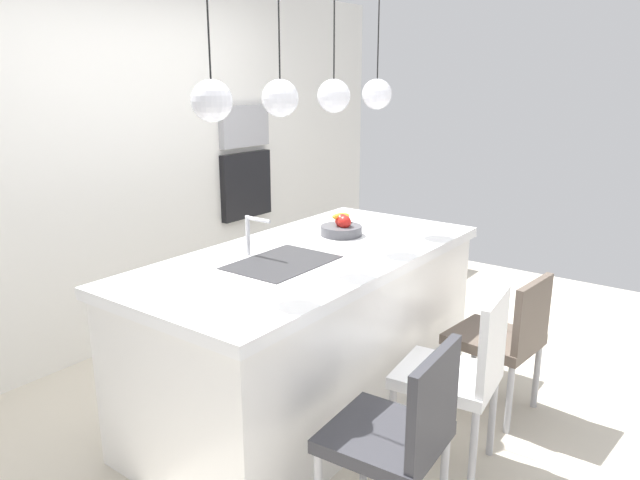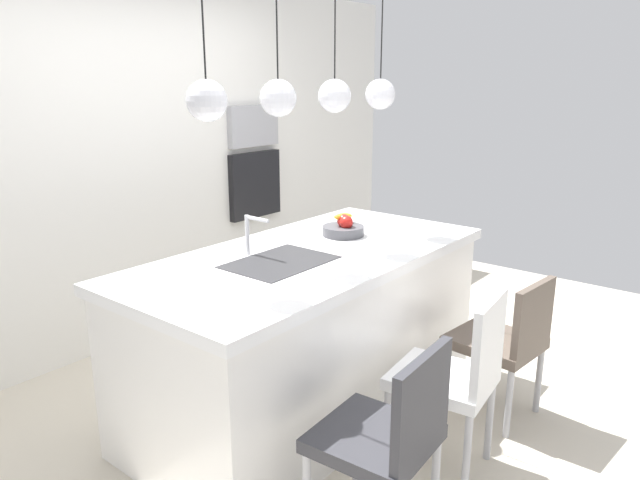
% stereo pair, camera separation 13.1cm
% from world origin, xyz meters
% --- Properties ---
extents(floor, '(6.60, 6.60, 0.00)m').
position_xyz_m(floor, '(0.00, 0.00, 0.00)').
color(floor, beige).
rests_on(floor, ground).
extents(back_wall, '(6.00, 0.10, 2.60)m').
position_xyz_m(back_wall, '(0.00, 1.65, 1.30)').
color(back_wall, silver).
rests_on(back_wall, ground).
extents(kitchen_island, '(2.20, 1.05, 0.95)m').
position_xyz_m(kitchen_island, '(0.00, 0.00, 0.48)').
color(kitchen_island, white).
rests_on(kitchen_island, ground).
extents(sink_basin, '(0.56, 0.40, 0.02)m').
position_xyz_m(sink_basin, '(-0.23, 0.00, 0.94)').
color(sink_basin, '#2D2D30').
rests_on(sink_basin, kitchen_island).
extents(faucet, '(0.02, 0.17, 0.22)m').
position_xyz_m(faucet, '(-0.23, 0.21, 1.09)').
color(faucet, silver).
rests_on(faucet, kitchen_island).
extents(fruit_bowl, '(0.26, 0.25, 0.14)m').
position_xyz_m(fruit_bowl, '(0.42, 0.07, 1.00)').
color(fruit_bowl, '#4C4C51').
rests_on(fruit_bowl, kitchen_island).
extents(microwave, '(0.54, 0.08, 0.34)m').
position_xyz_m(microwave, '(1.16, 1.58, 1.49)').
color(microwave, '#9E9EA3').
rests_on(microwave, back_wall).
extents(oven, '(0.56, 0.08, 0.56)m').
position_xyz_m(oven, '(1.16, 1.58, 0.99)').
color(oven, black).
rests_on(oven, back_wall).
extents(chair_near, '(0.48, 0.48, 0.88)m').
position_xyz_m(chair_near, '(-0.61, -0.93, 0.50)').
color(chair_near, '#333338').
rests_on(chair_near, ground).
extents(chair_middle, '(0.46, 0.51, 0.92)m').
position_xyz_m(chair_middle, '(-0.02, -0.93, 0.52)').
color(chair_middle, white).
rests_on(chair_middle, ground).
extents(chair_far, '(0.46, 0.50, 0.83)m').
position_xyz_m(chair_far, '(0.61, -0.92, 0.47)').
color(chair_far, brown).
rests_on(chair_far, ground).
extents(pendant_light_left, '(0.18, 0.18, 0.78)m').
position_xyz_m(pendant_light_left, '(-0.68, 0.00, 1.79)').
color(pendant_light_left, silver).
extents(pendant_light_center_left, '(0.18, 0.18, 0.78)m').
position_xyz_m(pendant_light_center_left, '(-0.23, 0.00, 1.79)').
color(pendant_light_center_left, silver).
extents(pendant_light_center_right, '(0.18, 0.18, 0.78)m').
position_xyz_m(pendant_light_center_right, '(0.23, 0.00, 1.79)').
color(pendant_light_center_right, silver).
extents(pendant_light_right, '(0.18, 0.18, 0.78)m').
position_xyz_m(pendant_light_right, '(0.68, 0.00, 1.79)').
color(pendant_light_right, silver).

